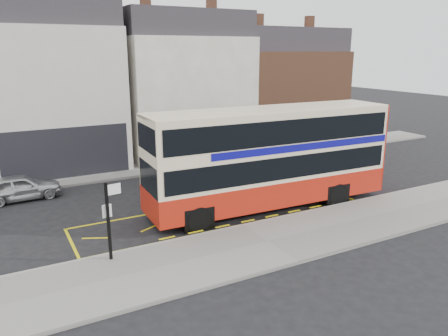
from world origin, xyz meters
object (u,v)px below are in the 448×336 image
bus_stop_post (109,213)px  car_white (273,153)px  street_tree_right (249,113)px  double_decker_bus (271,156)px  car_grey (186,166)px  car_silver (20,187)px

bus_stop_post → car_white: bus_stop_post is taller
street_tree_right → double_decker_bus: bearing=-115.8°
bus_stop_post → car_grey: size_ratio=0.72×
double_decker_bus → street_tree_right: (4.71, 9.73, 0.58)m
car_silver → car_grey: (9.38, -0.11, -0.01)m
car_silver → car_white: car_white is taller
car_grey → street_tree_right: size_ratio=0.88×
bus_stop_post → car_grey: (6.93, 9.13, -1.25)m
double_decker_bus → car_grey: double_decker_bus is taller
car_white → street_tree_right: (-0.36, 2.65, 2.43)m
car_white → street_tree_right: street_tree_right is taller
bus_stop_post → car_white: (13.57, 9.30, -1.19)m
bus_stop_post → car_silver: 9.63m
car_silver → double_decker_bus: bearing=-125.9°
bus_stop_post → car_white: 16.50m
double_decker_bus → car_silver: size_ratio=3.09×
car_silver → car_grey: size_ratio=0.98×
street_tree_right → car_white: bearing=-82.4°
car_silver → car_white: (16.02, 0.07, 0.06)m
double_decker_bus → street_tree_right: double_decker_bus is taller
double_decker_bus → bus_stop_post: double_decker_bus is taller
double_decker_bus → car_grey: 7.34m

